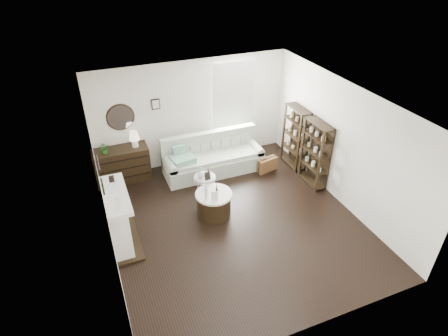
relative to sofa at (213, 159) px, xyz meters
name	(u,v)px	position (x,y,z in m)	size (l,w,h in m)	color
room	(220,101)	(0.45, 0.62, 1.28)	(5.50, 5.50, 5.50)	black
fireplace	(118,220)	(-2.60, -1.78, 0.22)	(0.50, 1.40, 1.84)	white
shelf_unit_far	(295,137)	(2.05, -0.53, 0.48)	(0.30, 0.80, 1.60)	black
shelf_unit_near	(315,154)	(2.05, -1.43, 0.48)	(0.30, 0.80, 1.60)	black
sofa	(213,159)	(0.00, 0.00, 0.00)	(2.50, 0.87, 0.97)	#A4AF9C
quilt	(183,159)	(-0.82, -0.13, 0.25)	(0.55, 0.45, 0.14)	#289677
suitcase	(267,165)	(1.27, -0.56, -0.14)	(0.54, 0.18, 0.36)	brown
dresser	(122,165)	(-2.20, 0.39, 0.11)	(1.30, 0.55, 0.86)	black
table_lamp	(134,139)	(-1.82, 0.39, 0.74)	(0.25, 0.25, 0.40)	beige
potted_plant	(105,148)	(-2.52, 0.34, 0.68)	(0.25, 0.21, 0.27)	#225E1B
drum_table	(214,204)	(-0.60, -1.67, -0.04)	(0.79, 0.79, 0.55)	black
pedestal_table	(205,178)	(-0.58, -1.06, 0.22)	(0.49, 0.49, 0.59)	silver
eiffel_drum	(217,188)	(-0.51, -1.62, 0.32)	(0.11, 0.11, 0.19)	black
bottle_drum	(206,192)	(-0.79, -1.76, 0.39)	(0.08, 0.08, 0.33)	silver
card_frame_drum	(215,196)	(-0.65, -1.87, 0.32)	(0.14, 0.01, 0.19)	silver
eiffel_ped	(208,171)	(-0.49, -1.03, 0.37)	(0.12, 0.12, 0.20)	black
flask_ped	(201,172)	(-0.67, -1.04, 0.40)	(0.14, 0.14, 0.25)	silver
card_frame_ped	(207,176)	(-0.56, -1.19, 0.36)	(0.13, 0.01, 0.18)	black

